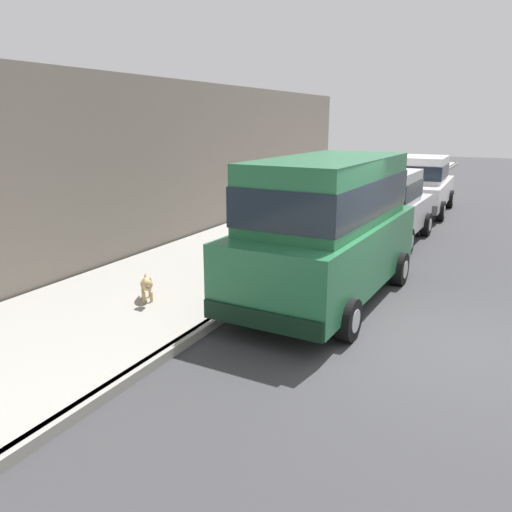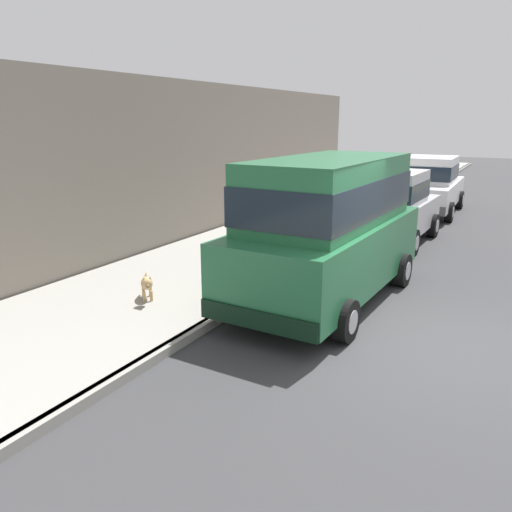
{
  "view_description": "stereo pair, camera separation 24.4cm",
  "coord_description": "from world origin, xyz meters",
  "px_view_note": "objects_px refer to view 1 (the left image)",
  "views": [
    {
      "loc": [
        0.76,
        -7.31,
        3.14
      ],
      "look_at": [
        -3.11,
        0.25,
        0.85
      ],
      "focal_mm": 35.66,
      "sensor_mm": 36.0,
      "label": 1
    },
    {
      "loc": [
        0.98,
        -7.19,
        3.14
      ],
      "look_at": [
        -3.11,
        0.25,
        0.85
      ],
      "focal_mm": 35.66,
      "sensor_mm": 36.0,
      "label": 2
    }
  ],
  "objects_px": {
    "dog_tan": "(147,285)",
    "car_green_van": "(328,223)",
    "car_white_sedan": "(420,184)",
    "car_silver_hatchback": "(385,205)"
  },
  "relations": [
    {
      "from": "car_green_van",
      "to": "car_white_sedan",
      "type": "distance_m",
      "value": 9.91
    },
    {
      "from": "car_green_van",
      "to": "dog_tan",
      "type": "height_order",
      "value": "car_green_van"
    },
    {
      "from": "car_green_van",
      "to": "car_white_sedan",
      "type": "bearing_deg",
      "value": 90.74
    },
    {
      "from": "car_silver_hatchback",
      "to": "dog_tan",
      "type": "bearing_deg",
      "value": -109.44
    },
    {
      "from": "car_silver_hatchback",
      "to": "dog_tan",
      "type": "distance_m",
      "value": 7.19
    },
    {
      "from": "dog_tan",
      "to": "car_green_van",
      "type": "bearing_deg",
      "value": 35.96
    },
    {
      "from": "car_white_sedan",
      "to": "car_silver_hatchback",
      "type": "bearing_deg",
      "value": -90.29
    },
    {
      "from": "car_silver_hatchback",
      "to": "dog_tan",
      "type": "xyz_separation_m",
      "value": [
        -2.39,
        -6.76,
        -0.55
      ]
    },
    {
      "from": "car_silver_hatchback",
      "to": "car_white_sedan",
      "type": "distance_m",
      "value": 4.98
    },
    {
      "from": "car_white_sedan",
      "to": "dog_tan",
      "type": "height_order",
      "value": "car_white_sedan"
    }
  ]
}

